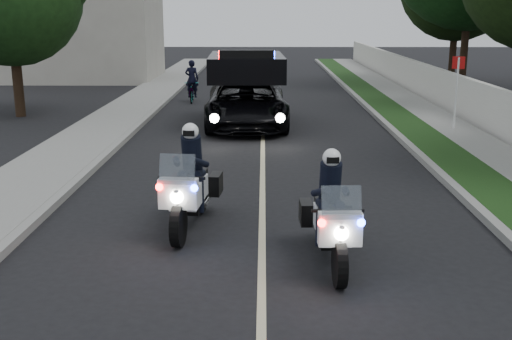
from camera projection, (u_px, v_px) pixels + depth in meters
The scene contains 18 objects.
ground at pixel (262, 252), 9.98m from camera, with size 120.00×120.00×0.00m, color black.
curb_right at pixel (393, 131), 19.61m from camera, with size 0.20×60.00×0.15m, color gray.
grass_verge at pixel (416, 131), 19.60m from camera, with size 1.20×60.00×0.16m, color #193814.
sidewalk_right at pixel (457, 131), 19.58m from camera, with size 1.40×60.00×0.16m, color gray.
property_wall at pixel (491, 110), 19.40m from camera, with size 0.22×60.00×1.50m, color beige.
curb_left at pixel (133, 131), 19.70m from camera, with size 0.20×60.00×0.15m, color gray.
sidewalk_left at pixel (98, 131), 19.72m from camera, with size 2.00×60.00×0.16m, color gray.
building_far at pixel (82, 16), 34.44m from camera, with size 8.00×6.00×7.00m, color #A8A396.
lane_marking at pixel (263, 133), 19.67m from camera, with size 0.12×50.00×0.01m, color #BFB78C.
police_moto_left at pixel (191, 227), 11.11m from camera, with size 0.77×2.19×1.86m, color silver, non-canonical shape.
police_moto_right at pixel (330, 262), 9.56m from camera, with size 0.72×2.06×1.75m, color white, non-canonical shape.
police_suv at pixel (247, 126), 20.98m from camera, with size 2.62×5.66×2.75m, color black.
bicycle at pixel (192, 102), 26.53m from camera, with size 0.59×1.68×0.88m, color black.
cyclist at pixel (192, 102), 26.53m from camera, with size 0.56×0.38×1.57m, color black.
sign_post at pixel (453, 133), 19.68m from camera, with size 0.39×0.39×2.47m, color #B7100D, non-canonical shape.
tree_right_d at pixel (461, 90), 30.66m from camera, with size 7.81×7.81×13.02m, color #153E14, non-canonical shape.
tree_right_e at pixel (450, 83), 33.79m from camera, with size 6.08×6.08×10.13m, color black, non-canonical shape.
tree_left_near at pixel (21, 116), 22.89m from camera, with size 5.03×5.03×8.39m, color #173913, non-canonical shape.
Camera 1 is at (0.02, -9.35, 3.72)m, focal length 43.86 mm.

